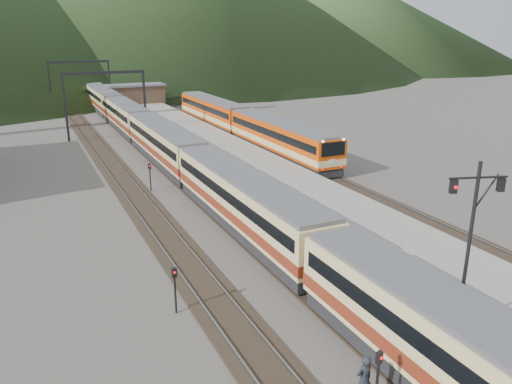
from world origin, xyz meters
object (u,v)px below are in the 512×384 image
main_train (164,144)px  worker (364,379)px  second_train (242,123)px  signal_mast (471,233)px

main_train → worker: (-2.71, -35.54, -1.01)m
second_train → worker: bearing=-108.3°
signal_mast → worker: (-4.90, -0.60, -4.35)m
second_train → signal_mast: 43.38m
signal_mast → main_train: bearing=93.6°
second_train → signal_mast: bearing=-102.4°
second_train → signal_mast: size_ratio=5.53×
second_train → signal_mast: signal_mast is taller
second_train → worker: (-14.21, -42.84, -1.05)m
worker → second_train: bearing=-111.4°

